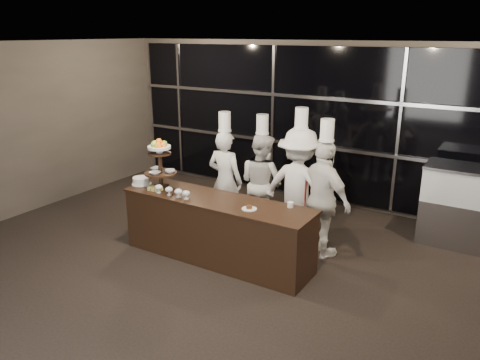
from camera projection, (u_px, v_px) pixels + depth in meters
The scene contains 14 objects.
room at pixel (145, 210), 4.51m from camera, with size 10.00×10.00×10.00m.
window_wall at pixel (332, 126), 8.51m from camera, with size 8.60×0.10×2.80m.
buffet_counter at pixel (217, 229), 6.64m from camera, with size 2.84×0.74×0.92m.
display_stand at pixel (160, 160), 6.87m from camera, with size 0.48×0.48×0.74m.
compotes at pixel (173, 191), 6.59m from camera, with size 0.61×0.11×0.12m.
layer_cake at pixel (141, 181), 7.12m from camera, with size 0.30×0.30×0.11m.
pastry_squares at pixel (155, 189), 6.84m from camera, with size 0.20×0.13×0.05m.
small_plate at pixel (249, 208), 6.12m from camera, with size 0.20×0.20×0.05m.
chef_cup at pixel (290, 205), 6.18m from camera, with size 0.08×0.08×0.07m, color white.
display_case at pixel (478, 205), 6.95m from camera, with size 1.56×0.68×1.24m.
chef_a at pixel (225, 179), 7.58m from camera, with size 0.62×0.42×1.96m.
chef_b at pixel (262, 182), 7.56m from camera, with size 0.92×0.80×1.92m.
chef_c at pixel (299, 187), 7.00m from camera, with size 1.21×0.74×2.11m.
chef_d at pixel (323, 199), 6.64m from camera, with size 1.09×0.80×2.02m.
Camera 1 is at (2.98, -3.10, 3.14)m, focal length 35.00 mm.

